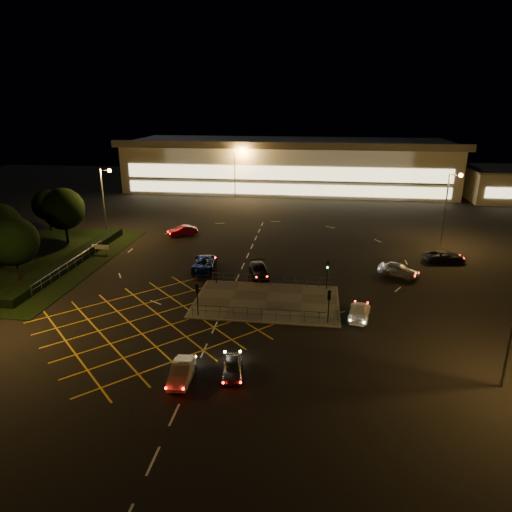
# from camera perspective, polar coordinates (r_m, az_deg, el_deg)

# --- Properties ---
(ground) EXTENTS (180.00, 180.00, 0.00)m
(ground) POSITION_cam_1_polar(r_m,az_deg,el_deg) (47.99, -0.79, -4.64)
(ground) COLOR black
(ground) RESTS_ON ground
(pedestrian_island) EXTENTS (14.00, 9.00, 0.12)m
(pedestrian_island) POSITION_cam_1_polar(r_m,az_deg,el_deg) (45.92, 1.33, -5.69)
(pedestrian_island) COLOR #4C4944
(pedestrian_island) RESTS_ON ground
(grass_verge) EXTENTS (18.00, 30.00, 0.08)m
(grass_verge) POSITION_cam_1_polar(r_m,az_deg,el_deg) (63.27, -25.91, -0.66)
(grass_verge) COLOR black
(grass_verge) RESTS_ON ground
(hedge) EXTENTS (2.00, 26.00, 1.00)m
(hedge) POSITION_cam_1_polar(r_m,az_deg,el_deg) (60.55, -22.00, -0.48)
(hedge) COLOR black
(hedge) RESTS_ON ground
(supermarket) EXTENTS (72.00, 26.50, 10.50)m
(supermarket) POSITION_cam_1_polar(r_m,az_deg,el_deg) (106.58, 4.08, 11.38)
(supermarket) COLOR beige
(supermarket) RESTS_ON ground
(streetlight_nw) EXTENTS (1.78, 0.56, 10.03)m
(streetlight_nw) POSITION_cam_1_polar(r_m,az_deg,el_deg) (69.59, -18.31, 7.52)
(streetlight_nw) COLOR slate
(streetlight_nw) RESTS_ON ground
(streetlight_ne) EXTENTS (1.78, 0.56, 10.03)m
(streetlight_ne) POSITION_cam_1_polar(r_m,az_deg,el_deg) (67.23, 23.08, 6.59)
(streetlight_ne) COLOR slate
(streetlight_ne) RESTS_ON ground
(streetlight_far_left) EXTENTS (1.78, 0.56, 10.03)m
(streetlight_far_left) POSITION_cam_1_polar(r_m,az_deg,el_deg) (93.76, -2.41, 11.16)
(streetlight_far_left) COLOR slate
(streetlight_far_left) RESTS_ON ground
(streetlight_far_right) EXTENTS (1.78, 0.56, 10.03)m
(streetlight_far_right) POSITION_cam_1_polar(r_m,az_deg,el_deg) (97.39, 22.08, 10.11)
(streetlight_far_right) COLOR slate
(streetlight_far_right) RESTS_ON ground
(signal_sw) EXTENTS (0.28, 0.30, 3.15)m
(signal_sw) POSITION_cam_1_polar(r_m,az_deg,el_deg) (42.42, -7.35, -4.59)
(signal_sw) COLOR black
(signal_sw) RESTS_ON pedestrian_island
(signal_se) EXTENTS (0.28, 0.30, 3.15)m
(signal_se) POSITION_cam_1_polar(r_m,az_deg,el_deg) (41.15, 9.11, -5.44)
(signal_se) COLOR black
(signal_se) RESTS_ON pedestrian_island
(signal_nw) EXTENTS (0.28, 0.30, 3.15)m
(signal_nw) POSITION_cam_1_polar(r_m,az_deg,el_deg) (49.63, -5.05, -0.96)
(signal_nw) COLOR black
(signal_nw) RESTS_ON pedestrian_island
(signal_ne) EXTENTS (0.28, 0.30, 3.15)m
(signal_ne) POSITION_cam_1_polar(r_m,az_deg,el_deg) (48.55, 8.92, -1.58)
(signal_ne) COLOR black
(signal_ne) RESTS_ON pedestrian_island
(tree_c) EXTENTS (5.76, 5.76, 7.84)m
(tree_c) POSITION_cam_1_polar(r_m,az_deg,el_deg) (68.52, -22.95, 5.43)
(tree_c) COLOR black
(tree_c) RESTS_ON ground
(tree_d) EXTENTS (4.68, 4.68, 6.37)m
(tree_d) POSITION_cam_1_polar(r_m,az_deg,el_deg) (76.80, -24.56, 5.82)
(tree_d) COLOR black
(tree_d) RESTS_ON ground
(tree_e) EXTENTS (5.40, 5.40, 7.35)m
(tree_e) POSITION_cam_1_polar(r_m,az_deg,el_deg) (56.18, -28.09, 1.64)
(tree_e) COLOR black
(tree_e) RESTS_ON ground
(car_near_silver) EXTENTS (2.01, 3.76, 1.22)m
(car_near_silver) POSITION_cam_1_polar(r_m,az_deg,el_deg) (34.49, -2.99, -13.68)
(car_near_silver) COLOR #9FA1A5
(car_near_silver) RESTS_ON ground
(car_queue_white) EXTENTS (1.60, 3.96, 1.28)m
(car_queue_white) POSITION_cam_1_polar(r_m,az_deg,el_deg) (34.27, -9.31, -14.10)
(car_queue_white) COLOR #B8B8B8
(car_queue_white) RESTS_ON ground
(car_left_blue) EXTENTS (3.22, 5.83, 1.55)m
(car_left_blue) POSITION_cam_1_polar(r_m,az_deg,el_deg) (54.29, -6.54, -1.03)
(car_left_blue) COLOR #0D1F51
(car_left_blue) RESTS_ON ground
(car_far_dkgrey) EXTENTS (3.15, 5.13, 1.39)m
(car_far_dkgrey) POSITION_cam_1_polar(r_m,az_deg,el_deg) (52.27, 0.39, -1.79)
(car_far_dkgrey) COLOR black
(car_far_dkgrey) RESTS_ON ground
(car_right_silver) EXTENTS (4.88, 3.87, 1.56)m
(car_right_silver) POSITION_cam_1_polar(r_m,az_deg,el_deg) (54.70, 17.38, -1.64)
(car_right_silver) COLOR silver
(car_right_silver) RESTS_ON ground
(car_circ_red) EXTENTS (4.46, 3.65, 1.43)m
(car_circ_red) POSITION_cam_1_polar(r_m,az_deg,el_deg) (68.90, -9.15, 3.12)
(car_circ_red) COLOR maroon
(car_circ_red) RESTS_ON ground
(car_east_grey) EXTENTS (5.16, 2.81, 1.37)m
(car_east_grey) POSITION_cam_1_polar(r_m,az_deg,el_deg) (61.52, 22.53, -0.07)
(car_east_grey) COLOR black
(car_east_grey) RESTS_ON ground
(car_approach_white) EXTENTS (2.59, 4.78, 1.31)m
(car_approach_white) POSITION_cam_1_polar(r_m,az_deg,el_deg) (43.53, 12.78, -6.76)
(car_approach_white) COLOR silver
(car_approach_white) RESTS_ON ground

